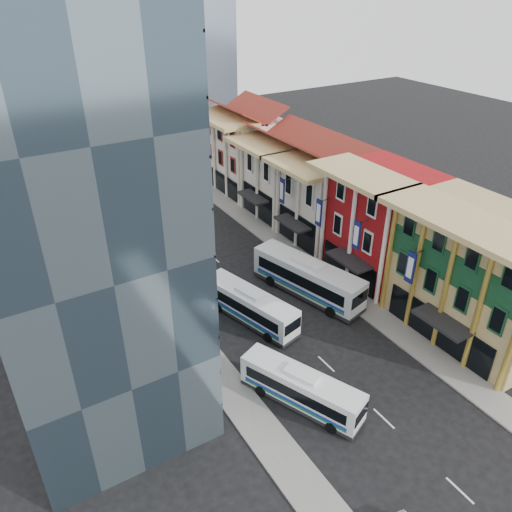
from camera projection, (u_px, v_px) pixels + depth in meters
ground at (393, 428)px, 36.90m from camera, size 200.00×200.00×0.00m
sidewalk_right at (309, 265)px, 56.95m from camera, size 3.00×90.00×0.15m
sidewalk_left at (170, 311)px, 49.34m from camera, size 3.00×90.00×0.15m
shophouse_tan at (478, 276)px, 43.86m from camera, size 8.00×14.00×12.00m
shophouse_red at (382, 224)px, 52.74m from camera, size 8.00×10.00×12.00m
shophouse_cream_near at (326, 201)px, 60.28m from camera, size 8.00×9.00×10.00m
shophouse_cream_mid at (284, 178)px, 66.94m from camera, size 8.00×9.00×10.00m
shophouse_cream_far at (245, 153)px, 74.46m from camera, size 8.00×12.00×11.00m
office_tower at (59, 200)px, 35.82m from camera, size 12.00×26.00×30.00m
office_block_far at (37, 193)px, 57.30m from camera, size 10.00×18.00×14.00m
bus_left_near at (301, 388)px, 38.18m from camera, size 6.11×10.17×3.22m
bus_left_far at (250, 305)px, 47.37m from camera, size 5.16×10.98×3.43m
bus_right at (308, 277)px, 50.98m from camera, size 6.08×13.03×4.07m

